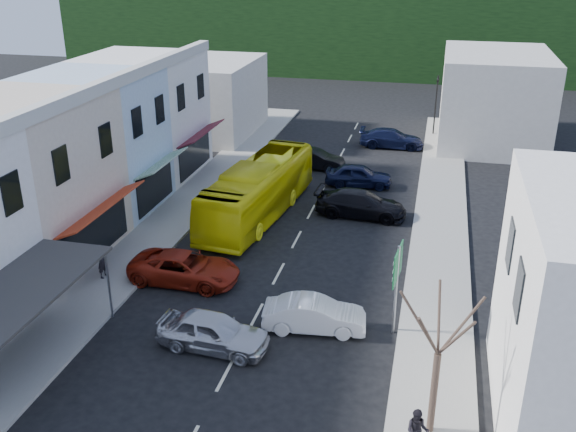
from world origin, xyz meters
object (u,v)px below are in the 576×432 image
(pedestrian_right, at_px, (417,429))
(street_tree, at_px, (438,354))
(direction_sign, at_px, (396,291))
(car_red, at_px, (185,268))
(bus, at_px, (258,191))
(car_white, at_px, (314,315))
(pedestrian_left, at_px, (102,261))
(car_silver, at_px, (213,333))
(traffic_signal, at_px, (436,106))

(pedestrian_right, relative_size, street_tree, 0.28)
(direction_sign, bearing_deg, car_red, 174.11)
(bus, bearing_deg, car_white, -56.86)
(direction_sign, bearing_deg, bus, 135.55)
(bus, relative_size, street_tree, 1.88)
(car_white, distance_m, pedestrian_right, 7.61)
(street_tree, bearing_deg, pedestrian_right, -111.43)
(car_white, height_order, pedestrian_right, pedestrian_right)
(pedestrian_left, bearing_deg, car_silver, -116.79)
(bus, relative_size, traffic_signal, 2.34)
(car_silver, relative_size, direction_sign, 1.12)
(car_silver, bearing_deg, direction_sign, -63.89)
(car_silver, height_order, pedestrian_left, pedestrian_left)
(street_tree, bearing_deg, car_silver, 160.74)
(car_white, bearing_deg, bus, 19.67)
(bus, relative_size, car_silver, 2.64)
(car_silver, height_order, traffic_signal, traffic_signal)
(car_white, bearing_deg, traffic_signal, -14.09)
(pedestrian_left, height_order, traffic_signal, traffic_signal)
(car_white, distance_m, street_tree, 7.45)
(car_silver, bearing_deg, bus, 12.35)
(car_white, relative_size, car_red, 0.96)
(traffic_signal, bearing_deg, pedestrian_right, 73.59)
(bus, bearing_deg, pedestrian_left, -112.29)
(car_silver, xyz_separation_m, car_red, (-3.09, 4.80, 0.00))
(car_white, height_order, pedestrian_left, pedestrian_left)
(car_white, height_order, direction_sign, direction_sign)
(car_white, bearing_deg, car_silver, 114.75)
(pedestrian_left, distance_m, pedestrian_right, 16.98)
(direction_sign, bearing_deg, street_tree, -67.77)
(car_silver, distance_m, direction_sign, 7.41)
(car_red, height_order, traffic_signal, traffic_signal)
(bus, xyz_separation_m, car_red, (-1.23, -8.40, -0.85))
(car_silver, bearing_deg, pedestrian_left, 63.57)
(street_tree, bearing_deg, traffic_signal, 91.34)
(car_white, relative_size, street_tree, 0.71)
(bus, relative_size, pedestrian_right, 6.82)
(pedestrian_right, bearing_deg, bus, 123.30)
(car_red, xyz_separation_m, traffic_signal, (10.67, 28.32, 1.77))
(car_white, xyz_separation_m, pedestrian_left, (-10.51, 1.90, 0.30))
(bus, distance_m, traffic_signal, 22.06)
(bus, distance_m, pedestrian_right, 19.83)
(car_red, xyz_separation_m, street_tree, (11.52, -7.74, 2.39))
(bus, xyz_separation_m, pedestrian_right, (9.88, -17.18, -0.55))
(pedestrian_right, relative_size, direction_sign, 0.43)
(direction_sign, distance_m, street_tree, 6.00)
(pedestrian_right, bearing_deg, car_red, 145.07)
(car_red, relative_size, street_tree, 0.75)
(direction_sign, height_order, traffic_signal, traffic_signal)
(pedestrian_left, bearing_deg, bus, -25.08)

